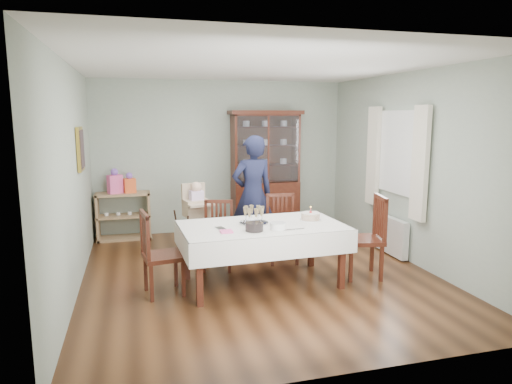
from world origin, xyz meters
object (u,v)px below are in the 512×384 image
object	(u,v)px
gift_bag_pink	(115,182)
high_chair	(197,226)
sideboard	(124,216)
champagne_tray	(254,218)
woman	(253,194)
china_cabinet	(265,169)
chair_end_left	(162,270)
chair_far_right	(282,242)
gift_bag_orange	(130,184)
chair_far_left	(218,249)
dining_table	(262,254)
chair_end_right	(364,253)
birthday_cake	(311,217)

from	to	relation	value
gift_bag_pink	high_chair	bearing A→B (deg)	-43.17
sideboard	champagne_tray	distance (m)	3.07
sideboard	woman	size ratio (longest dim) A/B	0.50
china_cabinet	woman	world-z (taller)	china_cabinet
chair_end_left	woman	distance (m)	2.10
chair_far_right	gift_bag_pink	world-z (taller)	gift_bag_pink
gift_bag_orange	chair_far_right	bearing A→B (deg)	-41.13
chair_far_left	woman	bearing A→B (deg)	59.89
gift_bag_pink	chair_far_right	bearing A→B (deg)	-38.14
high_chair	gift_bag_orange	xyz separation A→B (m)	(-0.97, 1.13, 0.52)
sideboard	chair_far_right	size ratio (longest dim) A/B	0.94
dining_table	gift_bag_pink	xyz separation A→B (m)	(-1.81, 2.63, 0.60)
woman	gift_bag_orange	bearing A→B (deg)	-42.31
chair_end_right	high_chair	size ratio (longest dim) A/B	0.97
dining_table	gift_bag_orange	size ratio (longest dim) A/B	5.95
chair_far_right	high_chair	bearing A→B (deg)	155.41
dining_table	chair_end_left	size ratio (longest dim) A/B	2.05
gift_bag_orange	chair_far_left	bearing A→B (deg)	-58.72
dining_table	chair_far_left	world-z (taller)	chair_far_left
dining_table	woman	size ratio (longest dim) A/B	1.14
dining_table	sideboard	size ratio (longest dim) A/B	2.28
gift_bag_orange	chair_end_left	bearing A→B (deg)	-82.40
chair_end_left	gift_bag_pink	size ratio (longest dim) A/B	2.38
chair_end_right	champagne_tray	world-z (taller)	chair_end_right
chair_end_left	sideboard	bearing A→B (deg)	1.58
sideboard	chair_far_left	distance (m)	2.31
china_cabinet	chair_far_right	size ratio (longest dim) A/B	2.26
sideboard	gift_bag_orange	world-z (taller)	gift_bag_orange
woman	high_chair	distance (m)	0.97
chair_far_left	champagne_tray	xyz separation A→B (m)	(0.34, -0.66, 0.55)
woman	champagne_tray	size ratio (longest dim) A/B	4.97
chair_end_left	high_chair	bearing A→B (deg)	-30.83
sideboard	chair_far_left	xyz separation A→B (m)	(1.27, -1.92, -0.12)
dining_table	chair_far_left	xyz separation A→B (m)	(-0.42, 0.73, -0.11)
chair_far_right	gift_bag_orange	bearing A→B (deg)	146.17
woman	gift_bag_pink	size ratio (longest dim) A/B	4.27
dining_table	china_cabinet	world-z (taller)	china_cabinet
chair_far_right	gift_bag_orange	world-z (taller)	gift_bag_orange
birthday_cake	gift_bag_pink	size ratio (longest dim) A/B	0.65
high_chair	birthday_cake	bearing A→B (deg)	-60.01
dining_table	champagne_tray	world-z (taller)	champagne_tray
gift_bag_orange	birthday_cake	bearing A→B (deg)	-48.98
dining_table	chair_far_right	size ratio (longest dim) A/B	2.13
sideboard	chair_end_right	xyz separation A→B (m)	(3.05, -2.73, -0.08)
high_chair	champagne_tray	world-z (taller)	high_chair
high_chair	gift_bag_orange	world-z (taller)	gift_bag_orange
chair_far_left	gift_bag_pink	distance (m)	2.46
champagne_tray	gift_bag_orange	distance (m)	2.96
china_cabinet	gift_bag_orange	world-z (taller)	china_cabinet
chair_far_right	gift_bag_pink	xyz separation A→B (m)	(-2.34, 1.84, 0.70)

